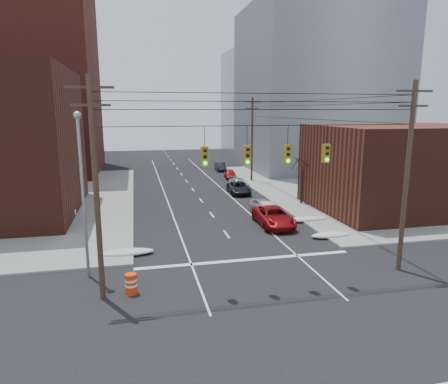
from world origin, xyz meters
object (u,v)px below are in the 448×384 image
red_pickup (274,217)px  parked_car_a (263,206)px  parked_car_b (269,210)px  parked_car_f (220,167)px  parked_car_c (239,188)px  parked_car_d (239,183)px  lot_car_d (11,198)px  lot_car_b (54,188)px  parked_car_e (230,174)px  lot_car_a (53,210)px  construction_barrel (131,284)px

red_pickup → parked_car_a: bearing=84.7°
parked_car_a → parked_car_b: 1.55m
red_pickup → parked_car_f: red_pickup is taller
red_pickup → parked_car_c: 13.14m
parked_car_d → lot_car_d: (-24.40, -4.01, 0.21)m
red_pickup → parked_car_d: red_pickup is taller
parked_car_b → lot_car_b: bearing=152.6°
red_pickup → parked_car_b: bearing=80.9°
parked_car_e → lot_car_b: size_ratio=0.70×
parked_car_e → lot_car_a: lot_car_a is taller
lot_car_b → construction_barrel: 27.77m
parked_car_e → construction_barrel: parked_car_e is taller
lot_car_a → lot_car_d: size_ratio=0.94×
parked_car_a → red_pickup: bearing=-103.1°
parked_car_b → lot_car_d: lot_car_d is taller
lot_car_a → lot_car_b: bearing=0.8°
parked_car_f → lot_car_a: (-20.21, -24.55, 0.10)m
parked_car_b → parked_car_f: 28.20m
parked_car_c → construction_barrel: (-11.90, -23.38, -0.11)m
lot_car_b → lot_car_a: bearing=-153.7°
parked_car_b → parked_car_d: 13.53m
lot_car_d → parked_car_e: bearing=-56.4°
red_pickup → parked_car_a: 4.18m
lot_car_a → parked_car_e: bearing=-58.3°
parked_car_b → parked_car_c: (0.00, 10.53, 0.01)m
parked_car_e → parked_car_f: (0.16, 7.34, 0.02)m
red_pickup → parked_car_d: 16.17m
parked_car_d → parked_car_f: 14.67m
parked_car_e → lot_car_d: size_ratio=0.94×
parked_car_f → construction_barrel: parked_car_f is taller
parked_car_f → lot_car_d: 31.37m
red_pickup → parked_car_c: red_pickup is taller
lot_car_a → lot_car_d: (-5.01, 5.89, 0.06)m
parked_car_b → construction_barrel: parked_car_b is taller
parked_car_e → parked_car_b: bearing=-87.8°
parked_car_a → parked_car_c: bearing=83.4°
parked_car_b → parked_car_e: 20.86m
parked_car_b → lot_car_d: 25.45m
parked_car_e → lot_car_a: size_ratio=1.00×
parked_car_b → lot_car_b: lot_car_b is taller
parked_car_c → parked_car_f: 17.70m
lot_car_d → lot_car_a: bearing=-130.4°
parked_car_a → lot_car_d: 24.92m
parked_car_d → parked_car_f: parked_car_f is taller
red_pickup → parked_car_a: (0.47, 4.15, -0.12)m
red_pickup → construction_barrel: 15.35m
parked_car_f → lot_car_b: 26.30m
parked_car_b → parked_car_f: bearing=93.1°
parked_car_c → lot_car_a: size_ratio=1.30×
lot_car_b → construction_barrel: bearing=-145.8°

